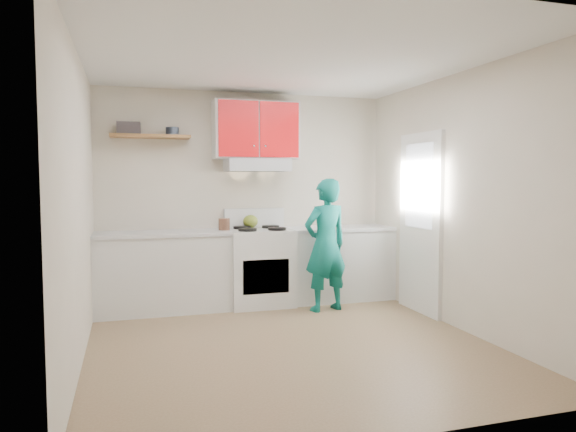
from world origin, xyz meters
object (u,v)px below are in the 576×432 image
object	(u,v)px
stove	(260,267)
person	(326,245)
tin	(172,131)
kettle	(250,221)
crock	(224,225)

from	to	relation	value
stove	person	distance (m)	0.89
stove	tin	size ratio (longest dim) A/B	5.94
kettle	crock	world-z (taller)	kettle
stove	kettle	bearing A→B (deg)	103.19
tin	kettle	world-z (taller)	tin
tin	kettle	bearing A→B (deg)	3.14
crock	person	bearing A→B (deg)	-25.49
tin	person	distance (m)	2.23
stove	tin	distance (m)	1.92
tin	crock	distance (m)	1.26
person	kettle	bearing A→B (deg)	-58.38
kettle	crock	bearing A→B (deg)	-159.08
tin	kettle	size ratio (longest dim) A/B	0.81
kettle	person	world-z (taller)	person
stove	tin	world-z (taller)	tin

